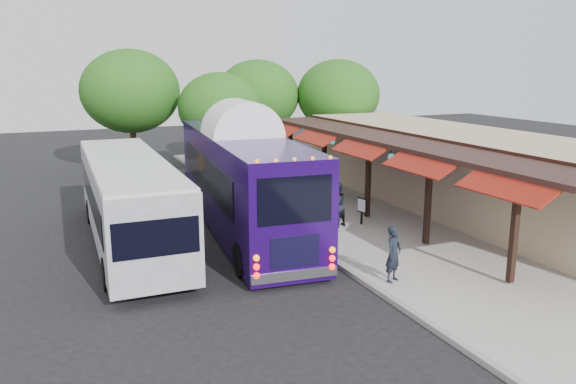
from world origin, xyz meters
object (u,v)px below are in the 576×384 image
coach_bus (242,176)px  sign_board (362,207)px  ped_c (283,190)px  ped_a (394,254)px  ped_d (266,183)px  ped_b (337,205)px  city_bus (129,198)px

coach_bus → sign_board: size_ratio=11.81×
coach_bus → ped_c: 3.11m
ped_a → ped_d: size_ratio=0.97×
ped_a → ped_c: (0.22, 8.84, 0.10)m
ped_b → sign_board: 1.10m
coach_bus → ped_d: size_ratio=7.45×
ped_a → ped_c: ped_c is taller
ped_a → ped_b: size_ratio=0.95×
city_bus → ped_a: size_ratio=7.02×
ped_c → ped_b: bearing=100.7°
ped_d → sign_board: (2.06, -5.35, -0.13)m
ped_b → sign_board: bearing=153.5°
ped_d → city_bus: bearing=36.2°
ped_d → coach_bus: bearing=64.2°
city_bus → ped_a: (6.56, -7.20, -0.76)m
city_bus → ped_b: size_ratio=6.68×
coach_bus → ped_b: 3.88m
city_bus → ped_b: city_bus is taller
coach_bus → ped_b: bearing=-17.6°
city_bus → sign_board: 9.03m
ped_c → ped_d: size_ratio=1.08×
coach_bus → ped_d: coach_bus is taller
coach_bus → ped_a: (2.20, -7.22, -1.21)m
ped_b → ped_d: size_ratio=1.02×
city_bus → sign_board: bearing=-8.9°
ped_b → ped_c: ped_c is taller
ped_a → ped_d: ped_d is taller
coach_bus → city_bus: bearing=-174.3°
coach_bus → sign_board: coach_bus is taller
ped_a → ped_b: ped_b is taller
ped_c → sign_board: size_ratio=1.72×
ped_c → ped_d: bearing=-97.6°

